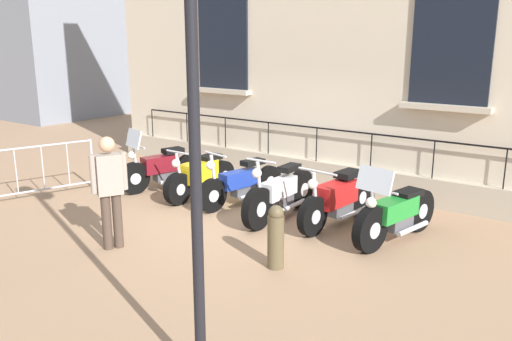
# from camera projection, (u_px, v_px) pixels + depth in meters

# --- Properties ---
(ground_plane) EXTENTS (60.00, 60.00, 0.00)m
(ground_plane) POSITION_uv_depth(u_px,v_px,m) (250.00, 217.00, 9.29)
(ground_plane) COLOR #9E7A5B
(building_facade) EXTENTS (0.82, 11.52, 7.64)m
(building_facade) POSITION_uv_depth(u_px,v_px,m) (330.00, 3.00, 10.57)
(building_facade) COLOR beige
(building_facade) RESTS_ON ground_plane
(motorcycle_maroon) EXTENTS (1.88, 0.82, 1.31)m
(motorcycle_maroon) POSITION_uv_depth(u_px,v_px,m) (161.00, 169.00, 10.90)
(motorcycle_maroon) COLOR black
(motorcycle_maroon) RESTS_ON ground_plane
(motorcycle_yellow) EXTENTS (1.89, 0.71, 1.00)m
(motorcycle_yellow) POSITION_uv_depth(u_px,v_px,m) (201.00, 177.00, 10.34)
(motorcycle_yellow) COLOR black
(motorcycle_yellow) RESTS_ON ground_plane
(motorcycle_blue) EXTENTS (2.03, 0.70, 1.07)m
(motorcycle_blue) POSITION_uv_depth(u_px,v_px,m) (241.00, 183.00, 9.89)
(motorcycle_blue) COLOR black
(motorcycle_blue) RESTS_ON ground_plane
(motorcycle_white) EXTENTS (2.11, 0.56, 1.16)m
(motorcycle_white) POSITION_uv_depth(u_px,v_px,m) (280.00, 195.00, 9.12)
(motorcycle_white) COLOR black
(motorcycle_white) RESTS_ON ground_plane
(motorcycle_red) EXTENTS (2.05, 0.72, 1.06)m
(motorcycle_red) POSITION_uv_depth(u_px,v_px,m) (337.00, 200.00, 8.79)
(motorcycle_red) COLOR black
(motorcycle_red) RESTS_ON ground_plane
(motorcycle_green) EXTENTS (1.99, 0.81, 1.27)m
(motorcycle_green) POSITION_uv_depth(u_px,v_px,m) (396.00, 214.00, 8.09)
(motorcycle_green) COLOR black
(motorcycle_green) RESTS_ON ground_plane
(lamppost) EXTENTS (0.33, 1.03, 4.88)m
(lamppost) POSITION_uv_depth(u_px,v_px,m) (191.00, 10.00, 4.07)
(lamppost) COLOR black
(lamppost) RESTS_ON ground_plane
(crowd_barrier) EXTENTS (2.37, 0.83, 1.05)m
(crowd_barrier) POSITION_uv_depth(u_px,v_px,m) (30.00, 171.00, 10.19)
(crowd_barrier) COLOR #B7B7BF
(crowd_barrier) RESTS_ON ground_plane
(bollard) EXTENTS (0.23, 0.23, 0.89)m
(bollard) POSITION_uv_depth(u_px,v_px,m) (276.00, 237.00, 7.14)
(bollard) COLOR brown
(bollard) RESTS_ON ground_plane
(pedestrian_standing) EXTENTS (0.48, 0.36, 1.70)m
(pedestrian_standing) POSITION_uv_depth(u_px,v_px,m) (110.00, 186.00, 7.68)
(pedestrian_standing) COLOR #47382D
(pedestrian_standing) RESTS_ON ground_plane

